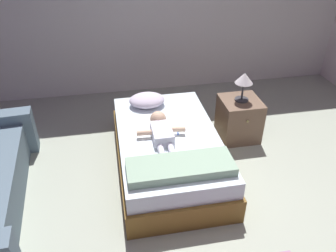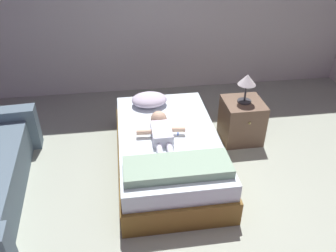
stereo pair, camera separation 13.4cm
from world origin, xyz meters
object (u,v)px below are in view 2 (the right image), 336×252
object	(u,v)px
toothbrush	(178,131)
lamp	(247,82)
pillow	(149,100)
bed	(168,151)
nightstand	(242,120)
baby	(161,130)

from	to	relation	value
toothbrush	lamp	size ratio (longest dim) A/B	0.43
pillow	lamp	xyz separation A→B (m)	(1.14, -0.21, 0.27)
bed	lamp	world-z (taller)	lamp
nightstand	lamp	bearing A→B (deg)	90.00
lamp	nightstand	bearing A→B (deg)	-90.00
pillow	lamp	size ratio (longest dim) A/B	1.20
lamp	bed	bearing A→B (deg)	-155.80
nightstand	lamp	distance (m)	0.54
bed	nightstand	bearing A→B (deg)	24.20
baby	toothbrush	world-z (taller)	baby
lamp	pillow	bearing A→B (deg)	169.45
nightstand	lamp	xyz separation A→B (m)	(0.00, 0.00, 0.54)
baby	lamp	xyz separation A→B (m)	(1.08, 0.46, 0.27)
pillow	nightstand	world-z (taller)	pillow
lamp	baby	bearing A→B (deg)	-156.88
nightstand	toothbrush	bearing A→B (deg)	-154.85
lamp	toothbrush	bearing A→B (deg)	-154.85
pillow	toothbrush	distance (m)	0.68
toothbrush	lamp	distance (m)	1.04
baby	toothbrush	size ratio (longest dim) A/B	4.41
pillow	nightstand	distance (m)	1.19
pillow	lamp	world-z (taller)	lamp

